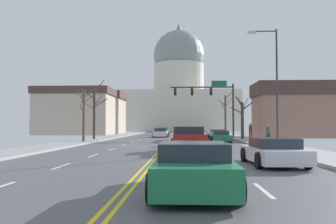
# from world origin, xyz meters

# --- Properties ---
(ground) EXTENTS (20.00, 180.00, 0.20)m
(ground) POSITION_xyz_m (0.00, -0.00, 0.02)
(ground) COLOR #505055
(signal_gantry) EXTENTS (7.91, 0.41, 7.06)m
(signal_gantry) POSITION_xyz_m (4.82, 16.78, 5.24)
(signal_gantry) COLOR #28282D
(signal_gantry) RESTS_ON ground
(street_lamp_right) EXTENTS (2.14, 0.24, 8.49)m
(street_lamp_right) POSITION_xyz_m (7.95, -1.96, 5.11)
(street_lamp_right) COLOR #333338
(street_lamp_right) RESTS_ON ground
(capitol_building) EXTENTS (35.24, 23.78, 33.54)m
(capitol_building) POSITION_xyz_m (0.00, 83.70, 11.49)
(capitol_building) COLOR beige
(capitol_building) RESTS_ON ground
(sedan_near_00) EXTENTS (2.20, 4.71, 1.18)m
(sedan_near_00) POSITION_xyz_m (5.40, 13.52, 0.57)
(sedan_near_00) COLOR #9EA3A8
(sedan_near_00) RESTS_ON ground
(sedan_near_01) EXTENTS (1.94, 4.53, 1.10)m
(sedan_near_01) POSITION_xyz_m (5.08, 7.86, 0.53)
(sedan_near_01) COLOR #1E7247
(sedan_near_01) RESTS_ON ground
(sedan_near_02) EXTENTS (2.18, 4.59, 1.25)m
(sedan_near_02) POSITION_xyz_m (1.86, 1.09, 0.58)
(sedan_near_02) COLOR navy
(sedan_near_02) RESTS_ON ground
(pickup_truck_near_03) EXTENTS (2.38, 5.51, 1.58)m
(pickup_truck_near_03) POSITION_xyz_m (1.79, -5.37, 0.71)
(pickup_truck_near_03) COLOR maroon
(pickup_truck_near_03) RESTS_ON ground
(sedan_near_04) EXTENTS (2.21, 4.59, 1.13)m
(sedan_near_04) POSITION_xyz_m (5.23, -12.89, 0.55)
(sedan_near_04) COLOR silver
(sedan_near_04) RESTS_ON ground
(sedan_near_05) EXTENTS (2.09, 4.42, 1.24)m
(sedan_near_05) POSITION_xyz_m (1.71, -19.23, 0.59)
(sedan_near_05) COLOR #1E7247
(sedan_near_05) RESTS_ON ground
(sedan_oncoming_00) EXTENTS (2.18, 4.36, 1.24)m
(sedan_oncoming_00) POSITION_xyz_m (-1.74, 22.66, 0.59)
(sedan_oncoming_00) COLOR silver
(sedan_oncoming_00) RESTS_ON ground
(sedan_oncoming_01) EXTENTS (1.95, 4.33, 1.28)m
(sedan_oncoming_01) POSITION_xyz_m (-1.92, 31.57, 0.60)
(sedan_oncoming_01) COLOR #6B6056
(sedan_oncoming_01) RESTS_ON ground
(flank_building_00) EXTENTS (13.18, 8.81, 8.19)m
(flank_building_00) POSITION_xyz_m (-17.61, 34.73, 4.14)
(flank_building_00) COLOR #B2A38E
(flank_building_00) RESTS_ON ground
(flank_building_01) EXTENTS (13.03, 9.29, 8.46)m
(flank_building_01) POSITION_xyz_m (-17.35, 45.61, 4.28)
(flank_building_01) COLOR #B2A38E
(flank_building_01) RESTS_ON ground
(flank_building_02) EXTENTS (13.63, 7.11, 7.37)m
(flank_building_02) POSITION_xyz_m (17.88, 21.39, 3.74)
(flank_building_02) COLOR #8C6656
(flank_building_02) RESTS_ON ground
(bare_tree_00) EXTENTS (2.55, 2.12, 4.75)m
(bare_tree_00) POSITION_xyz_m (7.97, 12.23, 2.48)
(bare_tree_00) COLOR #423328
(bare_tree_00) RESTS_ON ground
(bare_tree_01) EXTENTS (2.98, 1.59, 6.62)m
(bare_tree_01) POSITION_xyz_m (-8.55, 11.97, 3.42)
(bare_tree_01) COLOR #423328
(bare_tree_01) RESTS_ON ground
(bare_tree_02) EXTENTS (2.54, 1.91, 7.19)m
(bare_tree_02) POSITION_xyz_m (8.25, 30.70, 3.58)
(bare_tree_02) COLOR brown
(bare_tree_02) RESTS_ON ground
(bare_tree_03) EXTENTS (2.15, 2.85, 5.26)m
(bare_tree_03) POSITION_xyz_m (-8.06, 5.93, 2.85)
(bare_tree_03) COLOR brown
(bare_tree_03) RESTS_ON ground
(pedestrian_00) EXTENTS (0.35, 0.34, 1.58)m
(pedestrian_00) POSITION_xyz_m (9.01, 4.47, 1.01)
(pedestrian_00) COLOR #33333D
(pedestrian_00) RESTS_ON ground
(pedestrian_01) EXTENTS (0.35, 0.34, 1.73)m
(pedestrian_01) POSITION_xyz_m (8.13, 8.15, 1.10)
(pedestrian_01) COLOR #4C4238
(pedestrian_01) RESTS_ON ground
(bicycle_parked) EXTENTS (0.12, 1.77, 0.85)m
(bicycle_parked) POSITION_xyz_m (7.91, -0.59, 0.49)
(bicycle_parked) COLOR black
(bicycle_parked) RESTS_ON ground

